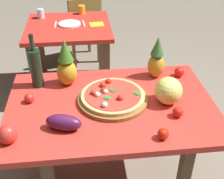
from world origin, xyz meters
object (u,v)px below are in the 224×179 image
(pizza_board, at_px, (113,99))
(pineapple_left, at_px, (157,59))
(display_table, at_px, (111,115))
(knife_utensil, at_px, (84,24))
(tomato_near_board, at_px, (163,134))
(napkin_folded, at_px, (96,24))
(background_table, at_px, (69,37))
(tomato_at_corner, at_px, (179,72))
(dinner_plate, at_px, (70,24))
(drinking_glass_juice, at_px, (82,10))
(fork_utensil, at_px, (55,25))
(bell_pepper, at_px, (7,134))
(drinking_glass_water, at_px, (41,14))
(eggplant, at_px, (64,122))
(pizza, at_px, (112,95))
(wine_bottle, at_px, (36,67))
(pineapple_right, at_px, (66,65))
(melon, at_px, (168,91))
(tomato_by_bottle, at_px, (29,98))
(tomato_beside_pepper, at_px, (178,112))
(dining_chair, at_px, (83,26))

(pizza_board, xyz_separation_m, pineapple_left, (0.33, 0.26, 0.12))
(display_table, height_order, knife_utensil, knife_utensil)
(tomato_near_board, distance_m, napkin_folded, 1.69)
(pizza_board, bearing_deg, napkin_folded, 90.73)
(background_table, bearing_deg, pizza_board, -77.43)
(tomato_at_corner, height_order, dinner_plate, tomato_at_corner)
(drinking_glass_juice, relative_size, fork_utensil, 0.51)
(bell_pepper, bearing_deg, tomato_near_board, -4.71)
(pizza_board, bearing_deg, drinking_glass_water, 110.28)
(eggplant, bearing_deg, display_table, 36.18)
(pizza, distance_m, wine_bottle, 0.53)
(knife_utensil, bearing_deg, drinking_glass_juice, 86.75)
(pizza_board, height_order, pizza, pizza)
(pineapple_right, bearing_deg, knife_utensil, 82.90)
(eggplant, bearing_deg, melon, 16.18)
(drinking_glass_juice, relative_size, drinking_glass_water, 0.95)
(pineapple_right, bearing_deg, melon, -24.80)
(wine_bottle, height_order, eggplant, wine_bottle)
(melon, bearing_deg, tomato_at_corner, 60.73)
(fork_utensil, xyz_separation_m, napkin_folded, (0.40, -0.03, -0.00))
(tomato_by_bottle, bearing_deg, dinner_plate, 80.06)
(display_table, xyz_separation_m, fork_utensil, (-0.41, 1.37, 0.09))
(pizza_board, height_order, bell_pepper, bell_pepper)
(pineapple_right, height_order, dinner_plate, pineapple_right)
(display_table, bearing_deg, pizza, 70.82)
(bell_pepper, distance_m, drinking_glass_water, 1.87)
(pineapple_right, relative_size, tomato_by_bottle, 5.30)
(tomato_beside_pepper, xyz_separation_m, napkin_folded, (-0.37, 1.51, -0.03))
(wine_bottle, relative_size, napkin_folded, 2.61)
(background_table, xyz_separation_m, drinking_glass_juice, (0.14, 0.33, 0.17))
(pineapple_right, bearing_deg, tomato_beside_pepper, -34.01)
(pineapple_right, bearing_deg, pineapple_left, 3.13)
(fork_utensil, bearing_deg, pineapple_left, -53.06)
(display_table, distance_m, dining_chair, 1.99)
(background_table, bearing_deg, pizza, -77.57)
(background_table, height_order, tomato_by_bottle, tomato_by_bottle)
(pizza, xyz_separation_m, wine_bottle, (-0.47, 0.23, 0.10))
(pineapple_left, distance_m, tomato_beside_pepper, 0.47)
(display_table, distance_m, background_table, 1.39)
(dining_chair, bearing_deg, pizza_board, 74.79)
(bell_pepper, bearing_deg, pizza_board, 27.71)
(pizza_board, distance_m, pineapple_left, 0.44)
(bell_pepper, bearing_deg, tomato_beside_pepper, 6.49)
(fork_utensil, bearing_deg, background_table, -4.73)
(pineapple_left, distance_m, melon, 0.32)
(wine_bottle, bearing_deg, tomato_at_corner, 0.90)
(background_table, xyz_separation_m, tomato_near_board, (0.52, -1.69, 0.15))
(knife_utensil, relative_size, napkin_folded, 1.29)
(pineapple_left, xyz_separation_m, tomato_beside_pepper, (0.02, -0.46, -0.10))
(tomato_by_bottle, xyz_separation_m, fork_utensil, (0.09, 1.30, -0.03))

